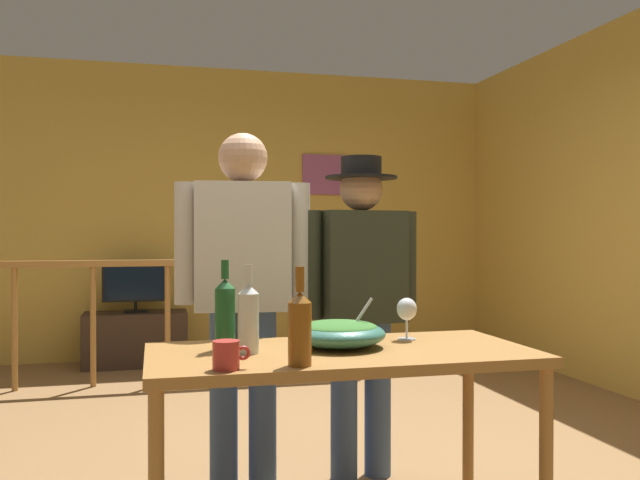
% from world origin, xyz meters
% --- Properties ---
extents(ground_plane, '(8.69, 8.69, 0.00)m').
position_xyz_m(ground_plane, '(0.00, 0.00, 0.00)').
color(ground_plane, olive).
extents(back_wall, '(5.22, 0.10, 2.78)m').
position_xyz_m(back_wall, '(0.00, 3.34, 1.39)').
color(back_wall, gold).
rests_on(back_wall, ground_plane).
extents(side_wall_right, '(0.10, 5.01, 2.78)m').
position_xyz_m(side_wall_right, '(2.61, 1.00, 1.39)').
color(side_wall_right, gold).
rests_on(side_wall_right, ground_plane).
extents(framed_picture, '(0.46, 0.03, 0.40)m').
position_xyz_m(framed_picture, '(0.89, 3.28, 1.78)').
color(framed_picture, '#9D5085').
extents(stair_railing, '(3.46, 0.10, 1.03)m').
position_xyz_m(stair_railing, '(-0.18, 2.22, 0.65)').
color(stair_railing, '#9E6B33').
rests_on(stair_railing, ground_plane).
extents(tv_console, '(0.90, 0.40, 0.48)m').
position_xyz_m(tv_console, '(-0.94, 2.99, 0.24)').
color(tv_console, '#38281E').
rests_on(tv_console, ground_plane).
extents(flat_screen_tv, '(0.57, 0.12, 0.43)m').
position_xyz_m(flat_screen_tv, '(-0.94, 2.96, 0.73)').
color(flat_screen_tv, black).
rests_on(flat_screen_tv, tv_console).
extents(serving_table, '(1.45, 0.69, 0.75)m').
position_xyz_m(serving_table, '(-0.09, -0.76, 0.67)').
color(serving_table, '#9E6B33').
rests_on(serving_table, ground_plane).
extents(salad_bowl, '(0.37, 0.37, 0.19)m').
position_xyz_m(salad_bowl, '(-0.08, -0.71, 0.81)').
color(salad_bowl, '#337060').
rests_on(salad_bowl, serving_table).
extents(wine_glass, '(0.08, 0.08, 0.17)m').
position_xyz_m(wine_glass, '(0.24, -0.60, 0.87)').
color(wine_glass, silver).
rests_on(wine_glass, serving_table).
extents(wine_bottle_amber, '(0.08, 0.08, 0.33)m').
position_xyz_m(wine_bottle_amber, '(-0.31, -1.02, 0.88)').
color(wine_bottle_amber, brown).
rests_on(wine_bottle_amber, serving_table).
extents(wine_bottle_green, '(0.08, 0.08, 0.34)m').
position_xyz_m(wine_bottle_green, '(-0.52, -0.66, 0.89)').
color(wine_bottle_green, '#1E5628').
rests_on(wine_bottle_green, serving_table).
extents(wine_bottle_clear, '(0.08, 0.08, 0.33)m').
position_xyz_m(wine_bottle_clear, '(-0.44, -0.75, 0.88)').
color(wine_bottle_clear, silver).
rests_on(wine_bottle_clear, serving_table).
extents(mug_red, '(0.12, 0.09, 0.09)m').
position_xyz_m(mug_red, '(-0.55, -1.03, 0.79)').
color(mug_red, '#B7332D').
rests_on(mug_red, serving_table).
extents(person_standing_left, '(0.62, 0.27, 1.65)m').
position_xyz_m(person_standing_left, '(-0.38, -0.11, 0.99)').
color(person_standing_left, '#3D5684').
rests_on(person_standing_left, ground_plane).
extents(person_standing_right, '(0.59, 0.35, 1.56)m').
position_xyz_m(person_standing_right, '(0.20, -0.11, 0.92)').
color(person_standing_right, '#3D5684').
rests_on(person_standing_right, ground_plane).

